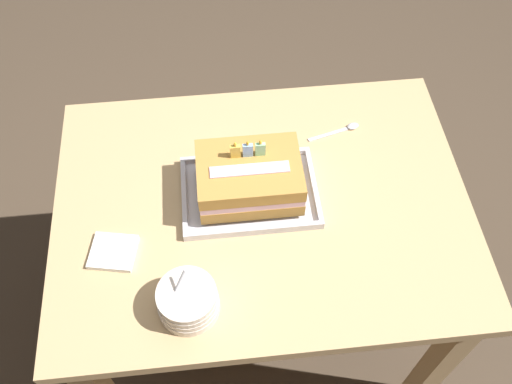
{
  "coord_description": "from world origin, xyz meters",
  "views": [
    {
      "loc": [
        -0.1,
        -0.78,
        1.98
      ],
      "look_at": [
        -0.02,
        0.01,
        0.81
      ],
      "focal_mm": 39.46,
      "sensor_mm": 36.0,
      "label": 1
    }
  ],
  "objects_px": {
    "foil_tray": "(250,193)",
    "bowl_stack": "(188,301)",
    "birthday_cake": "(249,177)",
    "serving_spoon_near_tray": "(346,128)",
    "napkin_pile": "(113,252)"
  },
  "relations": [
    {
      "from": "foil_tray",
      "to": "bowl_stack",
      "type": "bearing_deg",
      "value": -119.39
    },
    {
      "from": "foil_tray",
      "to": "birthday_cake",
      "type": "height_order",
      "value": "birthday_cake"
    },
    {
      "from": "serving_spoon_near_tray",
      "to": "birthday_cake",
      "type": "bearing_deg",
      "value": -146.57
    },
    {
      "from": "bowl_stack",
      "to": "foil_tray",
      "type": "bearing_deg",
      "value": 60.61
    },
    {
      "from": "foil_tray",
      "to": "bowl_stack",
      "type": "xyz_separation_m",
      "value": [
        -0.17,
        -0.29,
        0.03
      ]
    },
    {
      "from": "bowl_stack",
      "to": "napkin_pile",
      "type": "bearing_deg",
      "value": 138.04
    },
    {
      "from": "napkin_pile",
      "to": "birthday_cake",
      "type": "bearing_deg",
      "value": 21.74
    },
    {
      "from": "bowl_stack",
      "to": "napkin_pile",
      "type": "height_order",
      "value": "bowl_stack"
    },
    {
      "from": "foil_tray",
      "to": "bowl_stack",
      "type": "height_order",
      "value": "bowl_stack"
    },
    {
      "from": "birthday_cake",
      "to": "serving_spoon_near_tray",
      "type": "relative_size",
      "value": 1.68
    },
    {
      "from": "birthday_cake",
      "to": "serving_spoon_near_tray",
      "type": "bearing_deg",
      "value": 33.43
    },
    {
      "from": "foil_tray",
      "to": "bowl_stack",
      "type": "distance_m",
      "value": 0.34
    },
    {
      "from": "bowl_stack",
      "to": "serving_spoon_near_tray",
      "type": "bearing_deg",
      "value": 46.86
    },
    {
      "from": "bowl_stack",
      "to": "napkin_pile",
      "type": "relative_size",
      "value": 1.13
    },
    {
      "from": "foil_tray",
      "to": "serving_spoon_near_tray",
      "type": "xyz_separation_m",
      "value": [
        0.29,
        0.19,
        -0.0
      ]
    }
  ]
}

